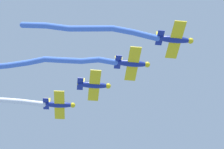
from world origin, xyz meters
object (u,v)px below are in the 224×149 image
object	(u,v)px
airplane_right_wing	(94,85)
airplane_slot	(59,105)
airplane_left_wing	(132,63)
airplane_lead	(175,39)

from	to	relation	value
airplane_right_wing	airplane_slot	distance (m)	7.55
airplane_left_wing	airplane_slot	distance (m)	15.11
airplane_left_wing	airplane_right_wing	world-z (taller)	airplane_right_wing
airplane_lead	airplane_right_wing	world-z (taller)	airplane_right_wing
airplane_lead	airplane_right_wing	size ratio (longest dim) A/B	1.00
airplane_slot	airplane_right_wing	bearing A→B (deg)	-44.45
airplane_left_wing	airplane_right_wing	bearing A→B (deg)	132.87
airplane_left_wing	airplane_slot	size ratio (longest dim) A/B	1.00
airplane_right_wing	airplane_left_wing	bearing A→B (deg)	-46.45
airplane_left_wing	airplane_slot	bearing A→B (deg)	132.88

